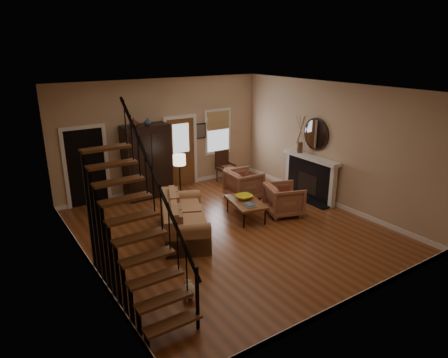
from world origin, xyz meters
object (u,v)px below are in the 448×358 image
sofa (184,219)px  side_chair (226,167)px  armoire (147,162)px  floor_lamp (180,181)px  armchair_left (284,200)px  armchair_right (244,184)px  coffee_table (246,210)px

sofa → side_chair: bearing=65.9°
armoire → floor_lamp: (0.43, -1.16, -0.33)m
armchair_left → armchair_right: bearing=25.9°
armoire → floor_lamp: armoire is taller
floor_lamp → side_chair: size_ratio=1.42×
armchair_left → side_chair: (0.15, 2.94, 0.11)m
floor_lamp → side_chair: 2.33m
sofa → armoire: bearing=107.3°
side_chair → armoire: bearing=175.5°
sofa → coffee_table: size_ratio=1.83×
armchair_right → side_chair: (0.34, 1.44, 0.10)m
coffee_table → armchair_right: (0.78, 1.16, 0.18)m
side_chair → floor_lamp: bearing=-155.6°
sofa → armchair_left: size_ratio=2.50×
sofa → coffee_table: 1.75m
armoire → armchair_right: (2.21, -1.64, -0.64)m
armchair_left → armchair_right: (-0.19, 1.50, 0.01)m
floor_lamp → sofa: bearing=-114.7°
floor_lamp → armchair_right: bearing=-15.2°
armoire → armchair_left: (2.40, -3.14, -0.65)m
armchair_left → side_chair: 2.95m
coffee_table → floor_lamp: (-0.99, 1.64, 0.49)m
coffee_table → floor_lamp: floor_lamp is taller
armoire → armchair_left: bearing=-52.7°
armoire → sofa: size_ratio=0.95×
armchair_left → side_chair: bearing=15.8°
sofa → floor_lamp: bearing=89.1°
armchair_left → armchair_right: armchair_right is taller
armchair_left → floor_lamp: size_ratio=0.61×
coffee_table → armchair_left: 1.04m
armoire → side_chair: size_ratio=2.06×
armoire → armchair_right: size_ratio=2.32×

